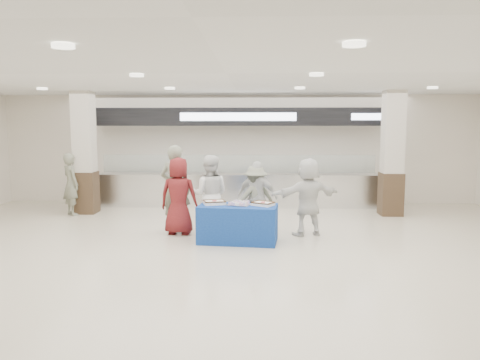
{
  "coord_description": "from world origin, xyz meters",
  "views": [
    {
      "loc": [
        0.51,
        -7.92,
        2.38
      ],
      "look_at": [
        0.18,
        1.6,
        1.22
      ],
      "focal_mm": 35.0,
      "sensor_mm": 36.0,
      "label": 1
    }
  ],
  "objects_px": {
    "soldier_a": "(176,188)",
    "chef_tall": "(210,195)",
    "display_table": "(238,224)",
    "soldier_b": "(256,199)",
    "sheet_cake_left": "(214,202)",
    "sheet_cake_right": "(263,203)",
    "civilian_white": "(308,197)",
    "cupcake_tray": "(239,203)",
    "civilian_maroon": "(179,196)",
    "chef_short": "(257,197)",
    "soldier_bg": "(71,184)"
  },
  "relations": [
    {
      "from": "soldier_b",
      "to": "civilian_white",
      "type": "bearing_deg",
      "value": 144.41
    },
    {
      "from": "soldier_b",
      "to": "soldier_bg",
      "type": "distance_m",
      "value": 5.05
    },
    {
      "from": "soldier_a",
      "to": "civilian_white",
      "type": "bearing_deg",
      "value": -173.93
    },
    {
      "from": "sheet_cake_left",
      "to": "civilian_white",
      "type": "height_order",
      "value": "civilian_white"
    },
    {
      "from": "display_table",
      "to": "soldier_b",
      "type": "bearing_deg",
      "value": 76.57
    },
    {
      "from": "soldier_a",
      "to": "soldier_bg",
      "type": "xyz_separation_m",
      "value": [
        -3.01,
        1.67,
        -0.15
      ]
    },
    {
      "from": "sheet_cake_right",
      "to": "civilian_white",
      "type": "bearing_deg",
      "value": 34.01
    },
    {
      "from": "sheet_cake_right",
      "to": "soldier_b",
      "type": "relative_size",
      "value": 0.34
    },
    {
      "from": "soldier_b",
      "to": "civilian_white",
      "type": "distance_m",
      "value": 1.16
    },
    {
      "from": "chef_tall",
      "to": "chef_short",
      "type": "relative_size",
      "value": 1.09
    },
    {
      "from": "sheet_cake_left",
      "to": "display_table",
      "type": "bearing_deg",
      "value": -11.72
    },
    {
      "from": "sheet_cake_right",
      "to": "chef_tall",
      "type": "height_order",
      "value": "chef_tall"
    },
    {
      "from": "sheet_cake_left",
      "to": "civilian_white",
      "type": "relative_size",
      "value": 0.3
    },
    {
      "from": "civilian_white",
      "to": "soldier_b",
      "type": "bearing_deg",
      "value": -35.33
    },
    {
      "from": "cupcake_tray",
      "to": "civilian_white",
      "type": "height_order",
      "value": "civilian_white"
    },
    {
      "from": "civilian_white",
      "to": "soldier_bg",
      "type": "relative_size",
      "value": 1.03
    },
    {
      "from": "soldier_b",
      "to": "sheet_cake_right",
      "type": "bearing_deg",
      "value": 79.45
    },
    {
      "from": "cupcake_tray",
      "to": "chef_short",
      "type": "distance_m",
      "value": 0.98
    },
    {
      "from": "display_table",
      "to": "chef_tall",
      "type": "distance_m",
      "value": 1.06
    },
    {
      "from": "civilian_maroon",
      "to": "chef_tall",
      "type": "relative_size",
      "value": 0.97
    },
    {
      "from": "cupcake_tray",
      "to": "soldier_bg",
      "type": "height_order",
      "value": "soldier_bg"
    },
    {
      "from": "cupcake_tray",
      "to": "chef_tall",
      "type": "relative_size",
      "value": 0.31
    },
    {
      "from": "sheet_cake_left",
      "to": "chef_tall",
      "type": "distance_m",
      "value": 0.63
    },
    {
      "from": "display_table",
      "to": "sheet_cake_right",
      "type": "bearing_deg",
      "value": 5.71
    },
    {
      "from": "display_table",
      "to": "chef_tall",
      "type": "xyz_separation_m",
      "value": [
        -0.63,
        0.7,
        0.48
      ]
    },
    {
      "from": "cupcake_tray",
      "to": "soldier_b",
      "type": "height_order",
      "value": "soldier_b"
    },
    {
      "from": "chef_short",
      "to": "civilian_white",
      "type": "xyz_separation_m",
      "value": [
        1.07,
        -0.29,
        0.05
      ]
    },
    {
      "from": "sheet_cake_right",
      "to": "chef_tall",
      "type": "relative_size",
      "value": 0.29
    },
    {
      "from": "sheet_cake_right",
      "to": "soldier_bg",
      "type": "distance_m",
      "value": 5.58
    },
    {
      "from": "civilian_white",
      "to": "soldier_a",
      "type": "bearing_deg",
      "value": -25.32
    },
    {
      "from": "sheet_cake_left",
      "to": "sheet_cake_right",
      "type": "relative_size",
      "value": 0.99
    },
    {
      "from": "cupcake_tray",
      "to": "chef_tall",
      "type": "xyz_separation_m",
      "value": [
        -0.66,
        0.68,
        0.07
      ]
    },
    {
      "from": "sheet_cake_right",
      "to": "civilian_maroon",
      "type": "xyz_separation_m",
      "value": [
        -1.79,
        0.65,
        0.04
      ]
    },
    {
      "from": "civilian_white",
      "to": "cupcake_tray",
      "type": "bearing_deg",
      "value": 4.23
    },
    {
      "from": "soldier_b",
      "to": "chef_tall",
      "type": "bearing_deg",
      "value": -4.44
    },
    {
      "from": "display_table",
      "to": "soldier_b",
      "type": "xyz_separation_m",
      "value": [
        0.35,
        0.96,
        0.35
      ]
    },
    {
      "from": "soldier_b",
      "to": "sheet_cake_left",
      "type": "bearing_deg",
      "value": 27.02
    },
    {
      "from": "chef_short",
      "to": "soldier_b",
      "type": "distance_m",
      "value": 0.07
    },
    {
      "from": "cupcake_tray",
      "to": "soldier_a",
      "type": "xyz_separation_m",
      "value": [
        -1.43,
        0.93,
        0.17
      ]
    },
    {
      "from": "sheet_cake_right",
      "to": "chef_short",
      "type": "bearing_deg",
      "value": 96.62
    },
    {
      "from": "cupcake_tray",
      "to": "civilian_maroon",
      "type": "height_order",
      "value": "civilian_maroon"
    },
    {
      "from": "sheet_cake_left",
      "to": "civilian_white",
      "type": "bearing_deg",
      "value": 15.62
    },
    {
      "from": "display_table",
      "to": "soldier_a",
      "type": "relative_size",
      "value": 0.81
    },
    {
      "from": "cupcake_tray",
      "to": "civilian_white",
      "type": "distance_m",
      "value": 1.56
    },
    {
      "from": "chef_short",
      "to": "civilian_white",
      "type": "bearing_deg",
      "value": -174.36
    },
    {
      "from": "cupcake_tray",
      "to": "chef_short",
      "type": "height_order",
      "value": "chef_short"
    },
    {
      "from": "chef_tall",
      "to": "soldier_b",
      "type": "height_order",
      "value": "chef_tall"
    },
    {
      "from": "civilian_maroon",
      "to": "soldier_bg",
      "type": "distance_m",
      "value": 3.71
    },
    {
      "from": "display_table",
      "to": "chef_tall",
      "type": "height_order",
      "value": "chef_tall"
    },
    {
      "from": "soldier_a",
      "to": "chef_tall",
      "type": "distance_m",
      "value": 0.82
    }
  ]
}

